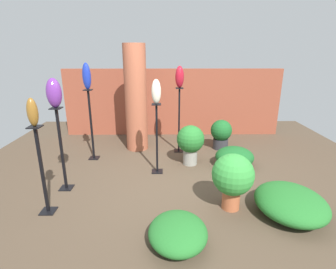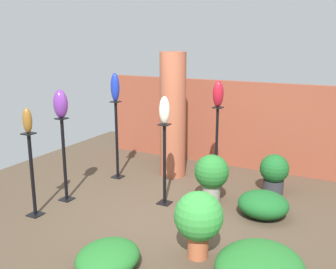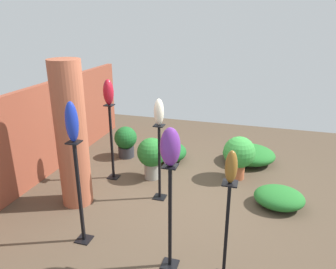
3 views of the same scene
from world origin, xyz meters
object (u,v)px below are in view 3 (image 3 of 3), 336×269
Objects in this scene: art_vase_violet at (170,147)px; pedestal_cobalt at (80,197)px; pedestal_violet at (170,222)px; art_vase_ruby at (108,92)px; brick_pillar at (72,136)px; pedestal_bronze at (226,237)px; pedestal_ruby at (112,145)px; art_vase_bronze at (231,167)px; pedestal_ivory at (159,166)px; potted_plant_back_center at (239,154)px; potted_plant_walkway_edge at (152,155)px; potted_plant_front_left at (126,140)px; art_vase_ivory at (159,112)px; art_vase_cobalt at (72,122)px.

pedestal_cobalt is at bearing 84.12° from art_vase_violet.
art_vase_ruby reaches higher than pedestal_violet.
brick_pillar is 1.85× the size of pedestal_bronze.
art_vase_bronze is at bearing -130.01° from pedestal_ruby.
pedestal_ivory is 1.56m from art_vase_ruby.
pedestal_cobalt is 1.55m from art_vase_violet.
pedestal_ruby is (1.93, 1.66, 0.03)m from pedestal_violet.
potted_plant_back_center is 1.04× the size of potted_plant_walkway_edge.
pedestal_violet is 1.65× the size of potted_plant_back_center.
art_vase_ruby is at bearing 40.82° from pedestal_violet.
art_vase_ivory is at bearing -139.45° from potted_plant_front_left.
art_vase_bronze is 0.44× the size of potted_plant_back_center.
art_vase_ruby is at bearing 49.99° from pedestal_bronze.
potted_plant_front_left is (1.42, 1.22, -0.22)m from pedestal_ivory.
art_vase_violet is 1.21× the size of art_vase_bronze.
art_vase_cobalt is 1.20× the size of art_vase_ivory.
pedestal_ruby is 1.14× the size of pedestal_bronze.
art_vase_cobalt reaches higher than pedestal_ruby.
art_vase_bronze is at bearing -91.72° from art_vase_violet.
pedestal_cobalt reaches higher than pedestal_violet.
brick_pillar is 1.39m from art_vase_ivory.
pedestal_ivory reaches higher than pedestal_bronze.
art_vase_violet is at bearing -157.74° from pedestal_ivory.
pedestal_ivory is 1.63× the size of potted_plant_walkway_edge.
potted_plant_front_left is at bearing 11.47° from pedestal_cobalt.
pedestal_ivory is (0.49, -1.25, -0.56)m from brick_pillar.
potted_plant_front_left is at bearing 9.14° from art_vase_ruby.
pedestal_violet is at bearing -139.18° from pedestal_ruby.
art_vase_cobalt is 3.28m from potted_plant_back_center.
brick_pillar is 1.60× the size of pedestal_cobalt.
art_vase_ruby is (0.45, 1.06, 1.05)m from pedestal_ivory.
pedestal_cobalt is at bearing -167.29° from art_vase_ruby.
pedestal_cobalt is 2.02m from potted_plant_walkway_edge.
pedestal_violet is at bearing -155.56° from potted_plant_walkway_edge.
pedestal_cobalt reaches higher than potted_plant_back_center.
art_vase_ruby is 1.24× the size of art_vase_bronze.
potted_plant_walkway_edge is (1.99, -0.30, -1.22)m from art_vase_cobalt.
pedestal_bronze is 3.21m from art_vase_ruby.
potted_plant_back_center is at bearing -73.99° from potted_plant_walkway_edge.
art_vase_ruby is 0.57× the size of potted_plant_walkway_edge.
potted_plant_back_center is at bearing 1.56° from pedestal_bronze.
art_vase_ivory is at bearing -150.81° from potted_plant_walkway_edge.
potted_plant_back_center is (1.58, -2.44, -0.66)m from brick_pillar.
art_vase_bronze reaches higher than pedestal_ivory.
brick_pillar is at bearing 141.83° from potted_plant_walkway_edge.
art_vase_ruby reaches higher than pedestal_ruby.
art_vase_cobalt is 1.51m from art_vase_ivory.
pedestal_cobalt is (0.13, 1.26, 0.04)m from pedestal_violet.
art_vase_bronze is (-0.02, -0.65, 0.81)m from pedestal_violet.
art_vase_cobalt is at bearing 154.05° from art_vase_ivory.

